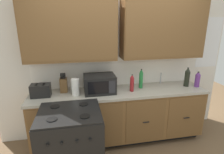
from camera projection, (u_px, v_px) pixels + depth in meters
name	position (u px, v px, depth m)	size (l,w,h in m)	color
ground_plane	(124.00, 150.00, 2.88)	(8.00, 8.00, 0.00)	brown
wall_unit	(118.00, 43.00, 2.87)	(3.99, 0.40, 2.44)	white
counter_run	(120.00, 115.00, 3.02)	(2.82, 0.64, 0.91)	black
stove_range	(72.00, 145.00, 2.29)	(0.76, 0.68, 0.95)	black
microwave	(100.00, 84.00, 2.80)	(0.48, 0.37, 0.28)	black
toaster	(41.00, 90.00, 2.65)	(0.28, 0.18, 0.19)	black
knife_block	(64.00, 85.00, 2.83)	(0.11, 0.14, 0.31)	brown
sink_faucet	(161.00, 78.00, 3.21)	(0.02, 0.02, 0.20)	#B2B5BA
paper_towel_roll	(75.00, 87.00, 2.68)	(0.12, 0.12, 0.26)	white
bottle_red	(132.00, 83.00, 2.85)	(0.06, 0.06, 0.28)	maroon
bottle_dark	(187.00, 77.00, 3.07)	(0.08, 0.08, 0.33)	black
bottle_green	(141.00, 79.00, 2.99)	(0.06, 0.06, 0.33)	#237A38
bottle_violet	(198.00, 79.00, 3.05)	(0.08, 0.08, 0.27)	#663384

